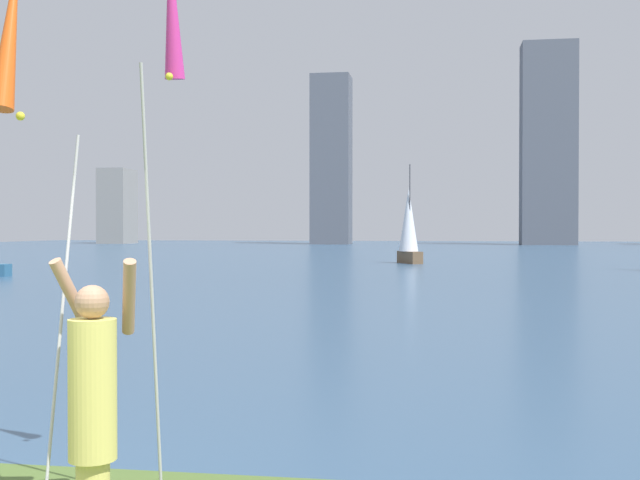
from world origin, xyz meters
name	(u,v)px	position (x,y,z in m)	size (l,w,h in m)	color
ground	(393,258)	(0.00, 50.95, -0.06)	(120.00, 138.00, 0.12)	#4C662D
person	(93,390)	(0.95, 1.03, 0.91)	(0.68, 0.50, 1.86)	#D8CC66
kite_flag_left	(13,43)	(0.60, 0.61, 3.30)	(0.16, 1.18, 3.96)	#B2B2B7
kite_flag_right	(171,23)	(1.30, 1.69, 3.68)	(0.16, 0.81, 4.38)	#B2B2B7
sailboat_0	(409,226)	(1.47, 42.09, 2.15)	(1.63, 2.31, 5.75)	brown
skyline_tower_0	(117,206)	(-38.77, 94.31, 4.88)	(3.68, 5.05, 9.77)	gray
skyline_tower_1	(331,160)	(-10.48, 94.79, 10.60)	(4.85, 4.47, 21.21)	#565B66
skyline_tower_2	(548,144)	(15.93, 93.97, 12.10)	(6.42, 4.06, 24.20)	#565B66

